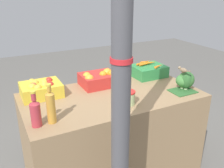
# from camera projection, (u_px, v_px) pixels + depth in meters

# --- Properties ---
(market_table) EXTENTS (1.56, 0.83, 0.83)m
(market_table) POSITION_uv_depth(u_px,v_px,m) (112.00, 134.00, 2.37)
(market_table) COLOR #937551
(market_table) RESTS_ON ground_plane
(support_pole) EXTENTS (0.13, 0.13, 2.46)m
(support_pole) POSITION_uv_depth(u_px,v_px,m) (121.00, 80.00, 1.42)
(support_pole) COLOR #4C4C51
(support_pole) RESTS_ON ground_plane
(apple_crate) EXTENTS (0.34, 0.27, 0.15)m
(apple_crate) POSITION_uv_depth(u_px,v_px,m) (41.00, 89.00, 2.16)
(apple_crate) COLOR gold
(apple_crate) RESTS_ON market_table
(orange_crate) EXTENTS (0.34, 0.27, 0.16)m
(orange_crate) POSITION_uv_depth(u_px,v_px,m) (99.00, 79.00, 2.39)
(orange_crate) COLOR red
(orange_crate) RESTS_ON market_table
(carrot_crate) EXTENTS (0.34, 0.28, 0.15)m
(carrot_crate) POSITION_uv_depth(u_px,v_px,m) (148.00, 70.00, 2.65)
(carrot_crate) COLOR #2D8442
(carrot_crate) RESTS_ON market_table
(broccoli_pile) EXTENTS (0.25, 0.20, 0.18)m
(broccoli_pile) POSITION_uv_depth(u_px,v_px,m) (185.00, 80.00, 2.30)
(broccoli_pile) COLOR #2D602D
(broccoli_pile) RESTS_ON market_table
(juice_bottle_ruby) EXTENTS (0.07, 0.07, 0.26)m
(juice_bottle_ruby) POSITION_uv_depth(u_px,v_px,m) (35.00, 112.00, 1.68)
(juice_bottle_ruby) COLOR #B2333D
(juice_bottle_ruby) RESTS_ON market_table
(juice_bottle_amber) EXTENTS (0.06, 0.06, 0.29)m
(juice_bottle_amber) POSITION_uv_depth(u_px,v_px,m) (51.00, 106.00, 1.72)
(juice_bottle_amber) COLOR gold
(juice_bottle_amber) RESTS_ON market_table
(pickle_jar) EXTENTS (0.12, 0.12, 0.11)m
(pickle_jar) POSITION_uv_depth(u_px,v_px,m) (128.00, 98.00, 2.02)
(pickle_jar) COLOR #B2C684
(pickle_jar) RESTS_ON market_table
(sparrow_bird) EXTENTS (0.05, 0.13, 0.05)m
(sparrow_bird) POSITION_uv_depth(u_px,v_px,m) (183.00, 70.00, 2.21)
(sparrow_bird) COLOR #4C3D2D
(sparrow_bird) RESTS_ON broccoli_pile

